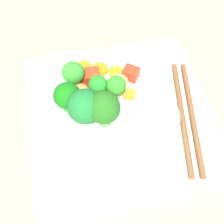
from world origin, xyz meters
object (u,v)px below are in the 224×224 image
at_px(broccoli_floret_4, 98,85).
at_px(chopstick_pair, 187,115).
at_px(square_plate, 119,114).
at_px(rice_mound, 153,118).
at_px(carrot_slice_5, 100,69).

relative_size(broccoli_floret_4, chopstick_pair, 0.20).
bearing_deg(square_plate, chopstick_pair, 72.37).
distance_m(square_plate, rice_mound, 0.07).
relative_size(rice_mound, chopstick_pair, 0.38).
distance_m(rice_mound, broccoli_floret_4, 0.10).
xyz_separation_m(square_plate, carrot_slice_5, (-0.09, -0.01, 0.01)).
distance_m(broccoli_floret_4, chopstick_pair, 0.14).
height_order(square_plate, rice_mound, rice_mound).
bearing_deg(chopstick_pair, rice_mound, 111.21).
bearing_deg(carrot_slice_5, broccoli_floret_4, -12.79).
xyz_separation_m(rice_mound, chopstick_pair, (-0.01, 0.06, -0.02)).
bearing_deg(square_plate, rice_mound, 43.87).
relative_size(broccoli_floret_4, carrot_slice_5, 1.40).
bearing_deg(chopstick_pair, carrot_slice_5, 55.02).
height_order(broccoli_floret_4, chopstick_pair, broccoli_floret_4).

